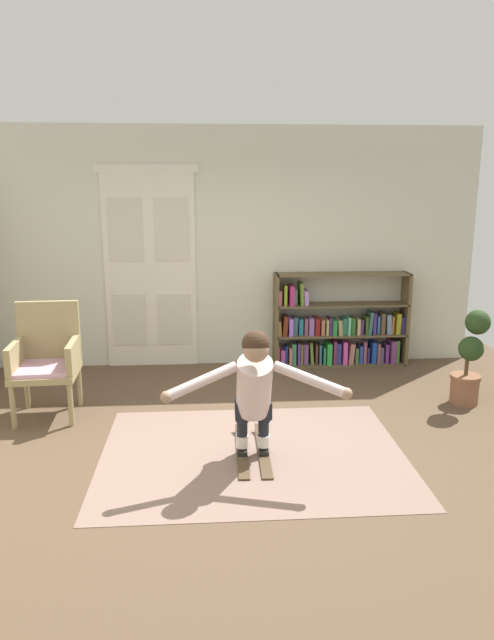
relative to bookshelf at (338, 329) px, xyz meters
name	(u,v)px	position (x,y,z in m)	size (l,w,h in m)	color
ground_plane	(249,453)	(-1.28, -2.39, -0.46)	(7.20, 7.20, 0.00)	brown
back_wall	(234,248)	(-1.28, 0.21, 0.99)	(6.00, 0.10, 2.90)	beige
double_door	(150,268)	(-2.30, 0.15, 0.77)	(1.22, 0.05, 2.45)	beige
rug	(253,454)	(-1.25, -2.41, -0.45)	(2.55, 1.98, 0.01)	#84695D
bookshelf	(338,329)	(0.00, 0.00, 0.00)	(1.67, 0.30, 1.16)	brown
wicker_chair	(46,357)	(-3.18, -1.38, 0.12)	(0.63, 0.63, 1.10)	#98875B
potted_plant	(472,349)	(1.05, -1.43, 0.14)	(0.36, 0.39, 1.00)	brown
skis_pair	(253,450)	(-1.25, -2.38, -0.44)	(0.29, 0.93, 0.07)	#4F3B27
person_skier	(254,386)	(-1.26, -2.59, 0.22)	(1.41, 0.65, 1.09)	white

